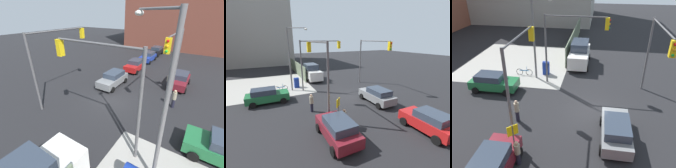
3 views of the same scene
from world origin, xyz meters
The scene contains 16 objects.
ground_plane centered at (0.00, 0.00, 0.00)m, with size 120.00×120.00×0.00m, color black.
sidewalk_corner centered at (9.00, 9.00, 0.01)m, with size 12.00×12.00×0.01m, color #9E9B93.
construction_fence centered at (16.29, 3.20, 1.20)m, with size 16.58×0.12×2.40m, color #607056.
traffic_signal_nw_corner centered at (-2.48, 4.50, 4.62)m, with size 5.32×0.36×6.50m.
traffic_signal_se_corner centered at (2.10, -4.50, 4.67)m, with size 6.22×0.36×6.50m.
traffic_signal_ne_corner centered at (4.50, 2.32, 4.64)m, with size 0.36×5.70×6.50m.
street_lamp_corner centered at (4.99, 5.50, 4.70)m, with size 1.76×2.25×8.00m.
warning_sign_two_way centered at (-5.40, 4.10, 1.64)m, with size 0.48×0.48×2.40m.
mailbox_blue centered at (6.20, 5.00, 0.76)m, with size 0.56×0.64×1.43m.
sedan_green centered at (2.06, 8.92, 0.84)m, with size 2.02×4.23×1.62m.
coupe_maroon centered at (-6.77, 4.80, 0.84)m, with size 4.01×2.02×1.62m.
sedan_gray centered at (-2.98, -1.75, 0.84)m, with size 4.22×2.02×1.62m.
van_white_delivery centered at (9.48, 1.80, 1.28)m, with size 5.40×2.32×2.62m.
pedestrian_crossing centered at (-2.00, 5.20, 0.92)m, with size 0.36×0.36×1.76m.
pedestrian_waiting centered at (-5.80, 3.80, 0.85)m, with size 0.36×0.36×1.64m.
bicycle_leaning_on_fence centered at (5.60, 7.20, 0.35)m, with size 0.05×1.75×0.97m.
Camera 3 is at (-14.23, -0.21, 9.97)m, focal length 35.00 mm.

